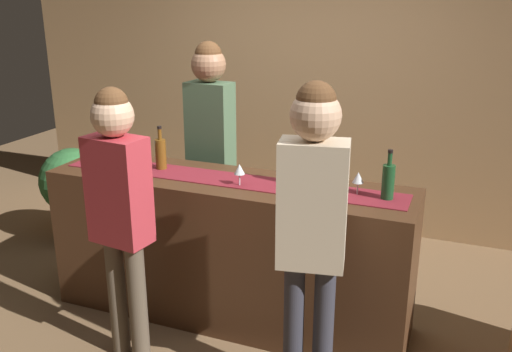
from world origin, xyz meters
TOP-DOWN VIEW (x-y plane):
  - ground_plane at (0.00, 0.00)m, footprint 10.00×10.00m
  - back_wall at (0.00, 1.90)m, footprint 6.00×0.12m
  - bar_counter at (0.00, 0.00)m, footprint 2.44×0.60m
  - counter_runner_cloth at (0.00, 0.00)m, footprint 2.32×0.28m
  - wine_bottle_clear at (0.41, 0.08)m, footprint 0.07×0.07m
  - wine_bottle_green at (1.02, 0.02)m, footprint 0.07×0.07m
  - wine_bottle_amber at (-0.51, 0.04)m, footprint 0.07×0.07m
  - wine_glass_near_customer at (0.12, -0.08)m, footprint 0.07×0.07m
  - wine_glass_mid_counter at (-0.94, 0.01)m, footprint 0.07×0.07m
  - wine_glass_far_end at (0.84, 0.03)m, footprint 0.07×0.07m
  - bartender at (-0.40, 0.58)m, footprint 0.35×0.26m
  - customer_sipping at (0.75, -0.61)m, footprint 0.37×0.26m
  - customer_browsing at (-0.38, -0.65)m, footprint 0.36×0.24m
  - potted_plant_tall at (-1.81, 0.65)m, footprint 0.58×0.58m

SIDE VIEW (x-z plane):
  - ground_plane at x=0.00m, z-range 0.00..0.00m
  - potted_plant_tall at x=-1.81m, z-range 0.07..0.92m
  - bar_counter at x=0.00m, z-range 0.00..1.00m
  - counter_runner_cloth at x=0.00m, z-range 1.00..1.01m
  - customer_browsing at x=-0.38m, z-range 0.20..1.88m
  - wine_glass_near_customer at x=0.12m, z-range 1.04..1.18m
  - wine_glass_mid_counter at x=-0.94m, z-range 1.04..1.18m
  - wine_glass_far_end at x=0.84m, z-range 1.04..1.18m
  - customer_sipping at x=0.75m, z-range 0.22..2.00m
  - wine_bottle_clear at x=0.41m, z-range 0.97..1.27m
  - wine_bottle_green at x=1.02m, z-range 0.97..1.27m
  - wine_bottle_amber at x=-0.51m, z-range 0.97..1.27m
  - bartender at x=-0.40m, z-range 0.24..2.07m
  - back_wall at x=0.00m, z-range 0.00..2.90m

